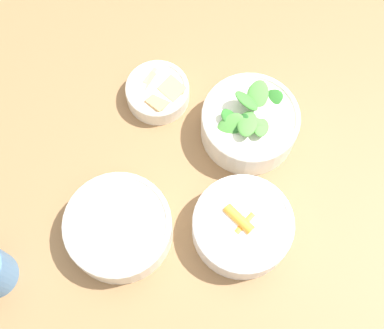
{
  "coord_description": "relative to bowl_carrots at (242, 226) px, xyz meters",
  "views": [
    {
      "loc": [
        0.09,
        0.32,
        1.66
      ],
      "look_at": [
        0.07,
        -0.01,
        0.78
      ],
      "focal_mm": 50.0,
      "sensor_mm": 36.0,
      "label": 1
    }
  ],
  "objects": [
    {
      "name": "bowl_greens",
      "position": [
        -0.03,
        -0.19,
        0.01
      ],
      "size": [
        0.17,
        0.17,
        0.11
      ],
      "color": "silver",
      "rests_on": "dining_table"
    },
    {
      "name": "dining_table",
      "position": [
        0.01,
        -0.11,
        -0.13
      ],
      "size": [
        1.32,
        0.94,
        0.75
      ],
      "color": "olive",
      "rests_on": "ground_plane"
    },
    {
      "name": "bowl_beans_hotdog",
      "position": [
        0.21,
        -0.01,
        -0.0
      ],
      "size": [
        0.18,
        0.18,
        0.06
      ],
      "color": "silver",
      "rests_on": "dining_table"
    },
    {
      "name": "bowl_cookies",
      "position": [
        0.13,
        -0.27,
        -0.01
      ],
      "size": [
        0.12,
        0.12,
        0.04
      ],
      "color": "silver",
      "rests_on": "dining_table"
    },
    {
      "name": "bowl_carrots",
      "position": [
        0.0,
        0.0,
        0.0
      ],
      "size": [
        0.17,
        0.17,
        0.07
      ],
      "color": "white",
      "rests_on": "dining_table"
    },
    {
      "name": "ground_plane",
      "position": [
        0.01,
        -0.11,
        -0.79
      ],
      "size": [
        10.0,
        10.0,
        0.0
      ],
      "primitive_type": "plane",
      "color": "#2D2D33"
    }
  ]
}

